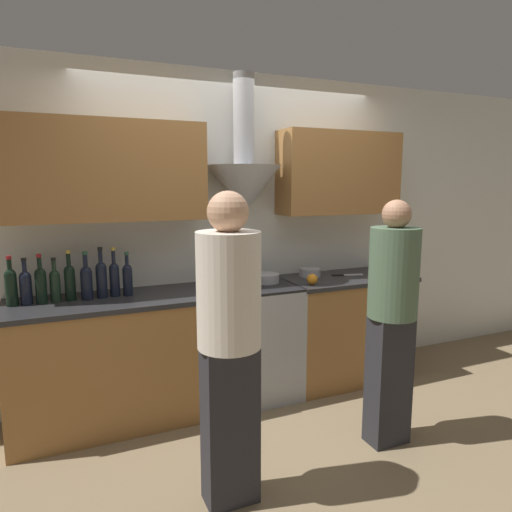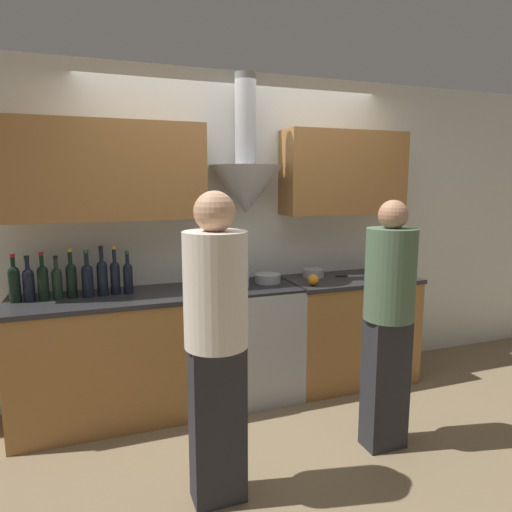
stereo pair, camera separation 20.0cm
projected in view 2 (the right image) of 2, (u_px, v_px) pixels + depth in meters
The scene contains 21 objects.
ground_plane at pixel (266, 412), 3.45m from camera, with size 12.00×12.00×0.00m, color #847051.
wall_back at pixel (234, 213), 3.75m from camera, with size 8.40×0.59×2.60m.
counter_left at pixel (116, 357), 3.33m from camera, with size 1.44×0.62×0.92m.
counter_right at pixel (348, 329), 3.98m from camera, with size 1.12×0.62×0.92m.
stove_range at pixel (252, 340), 3.68m from camera, with size 0.69×0.60×0.92m.
wine_bottle_0 at pixel (14, 282), 3.08m from camera, with size 0.08×0.08×0.33m.
wine_bottle_1 at pixel (29, 283), 3.11m from camera, with size 0.08×0.08×0.31m.
wine_bottle_2 at pixel (43, 281), 3.12m from camera, with size 0.07×0.07×0.34m.
wine_bottle_3 at pixel (57, 281), 3.18m from camera, with size 0.07×0.07×0.30m.
wine_bottle_4 at pixel (71, 278), 3.20m from camera, with size 0.07×0.07×0.35m.
wine_bottle_5 at pixel (87, 278), 3.22m from camera, with size 0.08×0.08×0.34m.
wine_bottle_6 at pixel (102, 276), 3.26m from camera, with size 0.08×0.08×0.36m.
wine_bottle_7 at pixel (115, 275), 3.30m from camera, with size 0.07×0.07×0.35m.
wine_bottle_8 at pixel (128, 276), 3.32m from camera, with size 0.07×0.07×0.32m.
stock_pot at pixel (233, 276), 3.53m from camera, with size 0.25×0.25×0.17m.
mixing_bowl at pixel (268, 278), 3.70m from camera, with size 0.21×0.21×0.07m.
orange_fruit at pixel (313, 280), 3.60m from camera, with size 0.09×0.09×0.09m.
saucepan at pixel (313, 273), 3.93m from camera, with size 0.18×0.18×0.07m.
chefs_knife at pixel (352, 276), 3.95m from camera, with size 0.28×0.10×0.01m.
person_foreground_left at pixel (216, 336), 2.37m from camera, with size 0.33×0.33×1.68m.
person_foreground_right at pixel (388, 314), 2.88m from camera, with size 0.31×0.31×1.62m.
Camera 2 is at (-1.17, -3.00, 1.72)m, focal length 32.00 mm.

